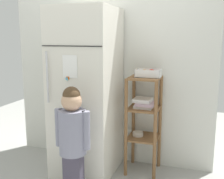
% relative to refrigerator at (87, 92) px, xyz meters
% --- Properties ---
extents(ground_plane, '(6.00, 6.00, 0.00)m').
position_rel_refrigerator_xyz_m(ground_plane, '(0.14, -0.02, -0.88)').
color(ground_plane, '#999993').
extents(kitchen_wall_back, '(2.39, 0.03, 2.26)m').
position_rel_refrigerator_xyz_m(kitchen_wall_back, '(0.14, 0.37, 0.25)').
color(kitchen_wall_back, silver).
rests_on(kitchen_wall_back, ground).
extents(refrigerator, '(0.62, 0.71, 1.76)m').
position_rel_refrigerator_xyz_m(refrigerator, '(0.00, 0.00, 0.00)').
color(refrigerator, silver).
rests_on(refrigerator, ground).
extents(child_standing, '(0.34, 0.25, 1.04)m').
position_rel_refrigerator_xyz_m(child_standing, '(0.09, -0.54, -0.25)').
color(child_standing, '#453F50').
rests_on(child_standing, ground).
extents(pantry_shelf_unit, '(0.34, 0.36, 1.05)m').
position_rel_refrigerator_xyz_m(pantry_shelf_unit, '(0.59, 0.16, -0.23)').
color(pantry_shelf_unit, brown).
rests_on(pantry_shelf_unit, ground).
extents(fruit_bin, '(0.26, 0.17, 0.08)m').
position_rel_refrigerator_xyz_m(fruit_bin, '(0.63, 0.17, 0.21)').
color(fruit_bin, white).
rests_on(fruit_bin, pantry_shelf_unit).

